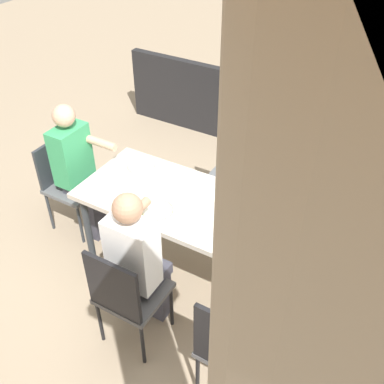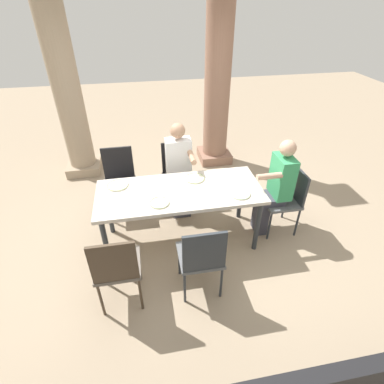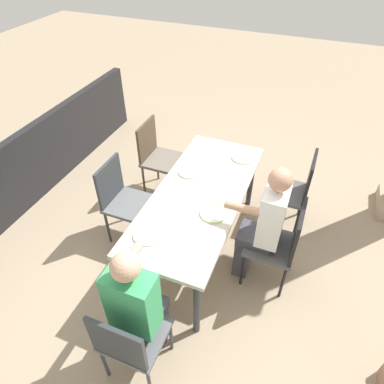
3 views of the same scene
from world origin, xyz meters
The scene contains 22 objects.
ground_plane centered at (0.00, 0.00, 0.00)m, with size 16.00×16.00×0.00m, color gray.
dining_table centered at (0.00, 0.00, 0.70)m, with size 1.93×0.80×0.78m.
chair_west_north centered at (-0.73, 0.83, 0.53)m, with size 0.44×0.44×0.94m.
chair_west_south centered at (-0.73, -0.82, 0.55)m, with size 0.44×0.44×0.95m.
chair_mid_north centered at (0.09, 0.83, 0.54)m, with size 0.44×0.44×0.94m.
chair_mid_south centered at (0.09, -0.82, 0.53)m, with size 0.44×0.44×0.93m.
chair_head_east centered at (1.38, 0.00, 0.51)m, with size 0.44×0.44×0.88m.
diner_woman_green centered at (1.20, 0.00, 0.69)m, with size 0.49×0.35×1.30m.
diner_man_white centered at (0.09, 0.64, 0.70)m, with size 0.35×0.49×1.31m.
patio_railing centered at (0.00, -2.19, 0.45)m, with size 4.33×0.10×0.90m, color black.
plate_0 centered at (-0.71, 0.23, 0.79)m, with size 0.25×0.25×0.02m.
fork_0 centered at (-0.86, 0.23, 0.78)m, with size 0.02×0.17×0.01m, color silver.
spoon_0 centered at (-0.56, 0.23, 0.78)m, with size 0.02×0.17×0.01m, color silver.
plate_1 centered at (-0.26, -0.21, 0.79)m, with size 0.22×0.22×0.02m.
fork_1 centered at (-0.41, -0.21, 0.78)m, with size 0.02×0.17×0.01m, color silver.
spoon_1 centered at (-0.11, -0.21, 0.78)m, with size 0.02×0.17×0.01m, color silver.
plate_2 centered at (0.22, 0.22, 0.79)m, with size 0.24×0.24×0.02m.
fork_2 centered at (0.07, 0.22, 0.78)m, with size 0.02×0.17×0.01m, color silver.
spoon_2 centered at (0.37, 0.22, 0.78)m, with size 0.02×0.17×0.01m, color silver.
plate_3 centered at (0.66, -0.20, 0.79)m, with size 0.24×0.24×0.02m.
fork_3 centered at (0.51, -0.20, 0.78)m, with size 0.02×0.17×0.01m, color silver.
spoon_3 centered at (0.81, -0.20, 0.78)m, with size 0.02×0.17×0.01m, color silver.
Camera 1 is at (-1.33, 2.36, 3.01)m, focal length 42.51 mm.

